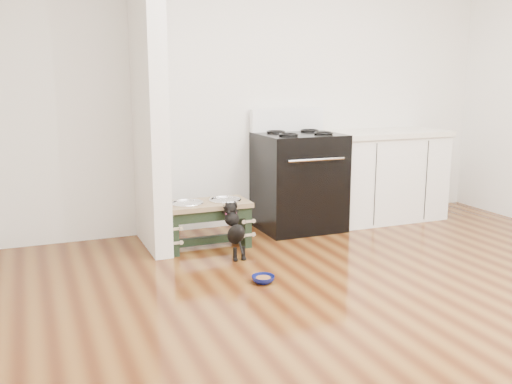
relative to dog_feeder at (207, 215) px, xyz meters
name	(u,v)px	position (x,y,z in m)	size (l,w,h in m)	color
ground	(417,317)	(0.76, -1.89, -0.28)	(5.00, 5.00, 0.00)	#411D0B
room_shell	(434,46)	(0.76, -1.89, 1.34)	(5.00, 5.00, 5.00)	silver
partition_wall	(148,89)	(-0.42, 0.21, 1.07)	(0.15, 0.80, 2.70)	silver
oven_range	(299,180)	(1.01, 0.27, 0.19)	(0.76, 0.69, 1.14)	black
cabinet_run	(383,175)	(1.99, 0.29, 0.17)	(1.24, 0.64, 0.91)	silver
dog_feeder	(207,215)	(0.00, 0.00, 0.00)	(0.73, 0.39, 0.41)	black
puppy	(234,228)	(0.13, -0.34, -0.04)	(0.13, 0.37, 0.44)	black
floor_bowl	(263,279)	(0.11, -0.98, -0.26)	(0.17, 0.17, 0.05)	#0C1356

